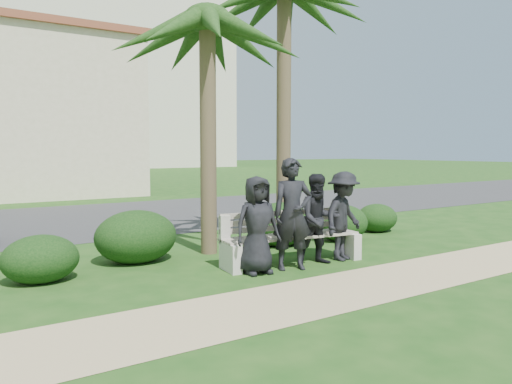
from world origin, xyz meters
TOP-DOWN VIEW (x-y plane):
  - ground at (0.00, 0.00)m, footprint 160.00×160.00m
  - footpath at (0.00, -1.80)m, footprint 30.00×1.60m
  - asphalt_street at (0.00, 8.00)m, footprint 160.00×8.00m
  - stucco_bldg_right at (-1.00, 18.00)m, footprint 8.40×8.40m
  - hotel_tower at (14.00, 55.00)m, footprint 26.00×18.00m
  - park_bench at (0.15, -0.01)m, footprint 2.70×0.92m
  - man_a at (-0.77, -0.28)m, footprint 0.85×0.60m
  - man_b at (-0.11, -0.37)m, footprint 0.81×0.67m
  - man_c at (0.52, -0.33)m, footprint 0.93×0.81m
  - man_d at (1.13, -0.33)m, footprint 1.21×0.92m
  - hedge_a at (-3.88, 1.14)m, footprint 1.17×0.97m
  - hedge_b at (-2.14, 1.68)m, footprint 1.51×1.25m
  - hedge_d at (1.04, 1.54)m, footprint 1.46×1.21m
  - hedge_e at (2.54, 1.22)m, footprint 1.29×1.06m
  - hedge_f at (4.13, 1.63)m, footprint 1.11×0.92m
  - palm_left at (-0.66, 1.61)m, footprint 3.00×3.00m

SIDE VIEW (x-z plane):
  - ground at x=0.00m, z-range 0.00..0.00m
  - footpath at x=0.00m, z-range -0.01..0.01m
  - asphalt_street at x=0.00m, z-range -0.01..0.01m
  - hedge_f at x=4.13m, z-range 0.00..0.72m
  - hedge_a at x=-3.88m, z-range 0.00..0.76m
  - park_bench at x=0.15m, z-range -0.04..0.88m
  - hedge_e at x=2.54m, z-range 0.00..0.84m
  - hedge_d at x=1.04m, z-range 0.00..0.96m
  - hedge_b at x=-2.14m, z-range 0.00..0.99m
  - man_a at x=-0.77m, z-range 0.00..1.63m
  - man_c at x=0.52m, z-range 0.00..1.63m
  - man_d at x=1.13m, z-range 0.00..1.66m
  - man_b at x=-0.11m, z-range 0.00..1.92m
  - stucco_bldg_right at x=-1.00m, z-range 0.01..7.31m
  - palm_left at x=-0.66m, z-range 1.77..7.25m
  - hotel_tower at x=14.00m, z-range -5.24..32.06m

